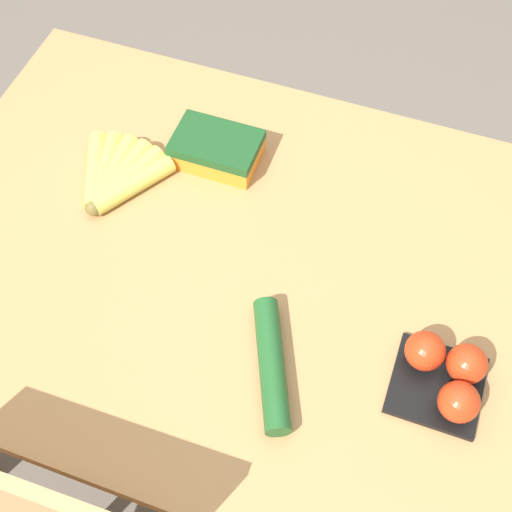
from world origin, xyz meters
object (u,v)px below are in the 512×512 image
at_px(banana_bunch, 116,177).
at_px(tomato_pack, 447,374).
at_px(carrot_bag, 216,147).
at_px(cucumber_near, 272,364).

xyz_separation_m(banana_bunch, tomato_pack, (-0.68, 0.20, 0.02)).
xyz_separation_m(carrot_bag, cucumber_near, (-0.25, 0.39, -0.01)).
xyz_separation_m(tomato_pack, cucumber_near, (0.27, 0.07, -0.01)).
bearing_deg(carrot_bag, tomato_pack, 148.25).
relative_size(banana_bunch, cucumber_near, 0.86).
distance_m(tomato_pack, cucumber_near, 0.28).
distance_m(banana_bunch, carrot_bag, 0.20).
bearing_deg(carrot_bag, cucumber_near, 122.45).
height_order(banana_bunch, tomato_pack, tomato_pack).
height_order(carrot_bag, cucumber_near, carrot_bag).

